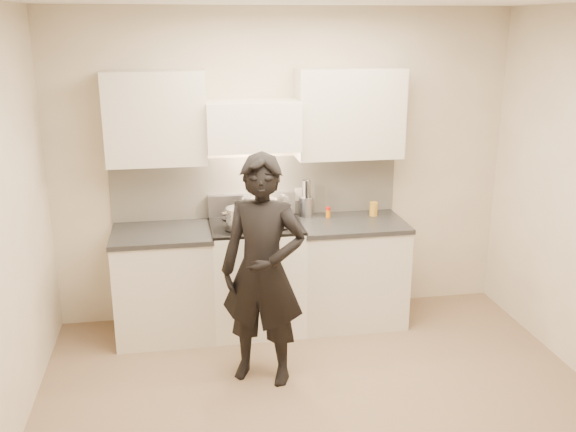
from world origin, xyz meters
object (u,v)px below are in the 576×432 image
Objects in this scene: stove at (257,275)px; person at (263,271)px; utensil_crock at (306,205)px; wok at (266,204)px; counter_right at (350,271)px.

stove is 0.94m from person.
person is at bearing -116.42° from utensil_crock.
person is (-0.16, -0.98, -0.22)m from wok.
utensil_crock is at bearing 149.02° from counter_right.
counter_right is (0.83, 0.00, -0.01)m from stove.
wok reaches higher than counter_right.
wok reaches higher than stove.
stove is at bearing -155.80° from utensil_crock.
stove is 1.04× the size of counter_right.
utensil_crock is (0.47, 0.21, 0.55)m from stove.
person is (-0.06, -0.85, 0.38)m from stove.
person reaches higher than counter_right.
stove is 0.62m from wok.
stove is at bearing -180.00° from counter_right.
person is (-0.53, -1.07, -0.17)m from utensil_crock.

